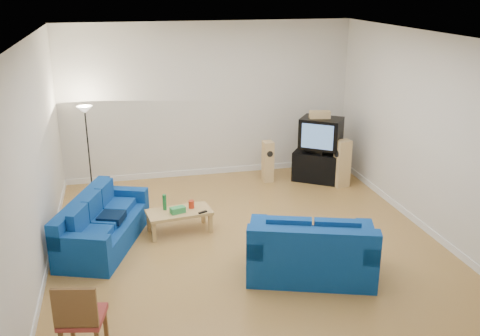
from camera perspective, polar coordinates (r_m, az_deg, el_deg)
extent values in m
cube|color=brown|center=(8.63, 0.61, -7.77)|extent=(6.00, 6.50, 0.01)
cube|color=white|center=(7.72, 0.69, 13.89)|extent=(6.00, 6.50, 0.01)
cube|color=silver|center=(11.12, -3.35, 7.17)|extent=(6.00, 0.01, 3.20)
cube|color=silver|center=(5.15, 9.30, -7.83)|extent=(6.00, 0.01, 3.20)
cube|color=silver|center=(7.91, -20.98, 0.87)|extent=(0.01, 6.50, 3.20)
cube|color=silver|center=(9.19, 19.17, 3.54)|extent=(0.01, 6.50, 3.20)
cube|color=white|center=(11.53, -3.19, -0.34)|extent=(6.00, 0.02, 0.12)
cube|color=white|center=(8.49, -19.67, -9.03)|extent=(0.02, 6.50, 0.12)
cube|color=white|center=(9.69, 18.13, -5.25)|extent=(0.02, 6.50, 0.12)
cube|color=navy|center=(8.70, -14.25, -6.79)|extent=(1.51, 2.18, 0.38)
cube|color=navy|center=(8.66, -16.52, -4.29)|extent=(0.88, 1.95, 0.39)
cube|color=navy|center=(9.35, -12.45, -2.75)|extent=(0.88, 0.49, 0.22)
cube|color=navy|center=(7.82, -16.77, -7.63)|extent=(0.88, 0.49, 0.22)
cube|color=black|center=(8.53, -13.54, -5.15)|extent=(0.47, 0.47, 0.11)
cube|color=navy|center=(7.69, 7.54, -9.74)|extent=(1.96, 1.48, 0.43)
cube|color=navy|center=(7.16, 7.77, -8.13)|extent=(1.72, 0.77, 0.44)
cube|color=navy|center=(7.54, 1.83, -7.30)|extent=(0.52, 1.00, 0.25)
cube|color=navy|center=(7.61, 13.42, -7.59)|extent=(0.52, 1.00, 0.25)
cube|color=black|center=(7.68, 7.61, -7.11)|extent=(0.52, 0.52, 0.12)
cube|color=tan|center=(8.83, -6.52, -4.72)|extent=(1.10, 0.65, 0.05)
cube|color=tan|center=(8.63, -9.16, -6.81)|extent=(0.07, 0.07, 0.33)
cube|color=tan|center=(9.01, -9.71, -5.69)|extent=(0.07, 0.07, 0.33)
cube|color=tan|center=(8.84, -3.16, -5.95)|extent=(0.07, 0.07, 0.33)
cube|color=tan|center=(9.20, -3.95, -4.90)|extent=(0.07, 0.07, 0.33)
cylinder|color=#197233|center=(8.84, -8.05, -3.63)|extent=(0.06, 0.06, 0.27)
cube|color=green|center=(8.73, -6.66, -4.47)|extent=(0.26, 0.19, 0.10)
cylinder|color=red|center=(8.89, -5.21, -3.88)|extent=(0.11, 0.11, 0.13)
cube|color=black|center=(8.71, -4.00, -4.72)|extent=(0.16, 0.11, 0.02)
cube|color=black|center=(11.19, 8.38, 0.19)|extent=(1.14, 1.03, 0.61)
cube|color=black|center=(11.07, 8.36, 1.94)|extent=(0.54, 0.56, 0.10)
cube|color=black|center=(10.96, 8.65, 3.72)|extent=(0.99, 0.94, 0.62)
cube|color=#446896|center=(10.68, 8.25, 3.32)|extent=(0.53, 0.39, 0.49)
cube|color=tan|center=(10.86, 8.51, 5.65)|extent=(0.44, 0.24, 0.14)
cube|color=tan|center=(11.00, 2.98, 0.70)|extent=(0.21, 0.26, 0.85)
cylinder|color=black|center=(10.82, 3.21, 1.50)|extent=(0.13, 0.02, 0.13)
cube|color=tan|center=(10.87, 10.83, 0.46)|extent=(0.32, 0.27, 0.96)
cylinder|color=black|center=(10.72, 10.26, 1.52)|extent=(0.05, 0.14, 0.14)
cylinder|color=black|center=(10.91, -15.45, -2.46)|extent=(0.22, 0.22, 0.03)
cylinder|color=black|center=(10.65, -15.84, 1.65)|extent=(0.03, 0.03, 1.62)
cone|color=white|center=(10.44, -16.25, 6.01)|extent=(0.30, 0.30, 0.13)
cube|color=brown|center=(6.59, -17.47, -15.81)|extent=(0.05, 0.05, 0.46)
cube|color=brown|center=(6.50, -14.13, -16.02)|extent=(0.05, 0.05, 0.46)
cube|color=#9F3834|center=(6.25, -16.46, -15.00)|extent=(0.55, 0.55, 0.06)
cube|color=brown|center=(5.95, -17.21, -14.11)|extent=(0.46, 0.14, 0.46)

